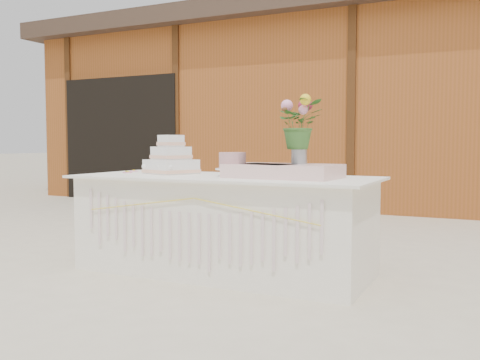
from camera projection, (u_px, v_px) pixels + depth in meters
name	position (u px, v px, depth m)	size (l,w,h in m)	color
ground	(224.00, 272.00, 4.27)	(80.00, 80.00, 0.00)	beige
barn	(379.00, 107.00, 9.53)	(12.60, 4.60, 3.30)	brown
cake_table	(223.00, 224.00, 4.24)	(2.40, 1.00, 0.77)	white
wedding_cake	(171.00, 161.00, 4.53)	(0.47, 0.47, 0.33)	white
pink_cake_stand	(232.00, 163.00, 4.08)	(0.26, 0.26, 0.19)	white
satin_runner	(283.00, 171.00, 3.99)	(0.82, 0.47, 0.10)	beige
flower_vase	(299.00, 153.00, 3.98)	(0.12, 0.12, 0.16)	#ABACB0
bouquet	(300.00, 118.00, 3.96)	(0.33, 0.29, 0.37)	#356327
loose_flowers	(127.00, 172.00, 4.69)	(0.14, 0.35, 0.02)	pink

